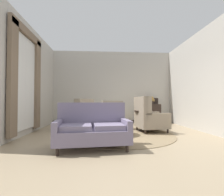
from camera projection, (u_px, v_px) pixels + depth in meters
name	position (u px, v px, depth m)	size (l,w,h in m)	color
ground	(120.00, 137.00, 4.51)	(8.67, 8.67, 0.00)	#9E896B
wall_back	(112.00, 87.00, 7.64)	(5.62, 0.08, 3.29)	#BCB7AD
wall_left	(33.00, 80.00, 5.30)	(0.08, 4.33, 3.29)	#BCB7AD
wall_right	(196.00, 82.00, 5.66)	(0.08, 4.33, 3.29)	#BCB7AD
baseboard_back	(113.00, 122.00, 7.54)	(5.46, 0.03, 0.12)	black
area_rug	(119.00, 134.00, 4.81)	(3.16, 3.16, 0.01)	#847051
window_with_curtains	(26.00, 78.00, 4.63)	(0.12, 1.82, 2.88)	silver
coffee_table	(115.00, 122.00, 4.74)	(0.89, 0.89, 0.45)	black
porcelain_vase	(114.00, 114.00, 4.79)	(0.20, 0.20, 0.35)	brown
settee	(93.00, 129.00, 3.41)	(1.54, 0.93, 0.94)	slate
armchair_near_window	(110.00, 116.00, 5.99)	(0.94, 1.07, 0.99)	gray
armchair_beside_settee	(79.00, 117.00, 5.50)	(1.12, 1.08, 1.05)	gray
armchair_foreground_right	(148.00, 118.00, 5.23)	(0.99, 0.96, 1.12)	gray
side_table	(143.00, 119.00, 5.35)	(0.59, 0.59, 0.68)	black
sideboard	(150.00, 112.00, 7.43)	(0.85, 0.43, 1.14)	black
gramophone	(152.00, 99.00, 7.36)	(0.33, 0.39, 0.46)	black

